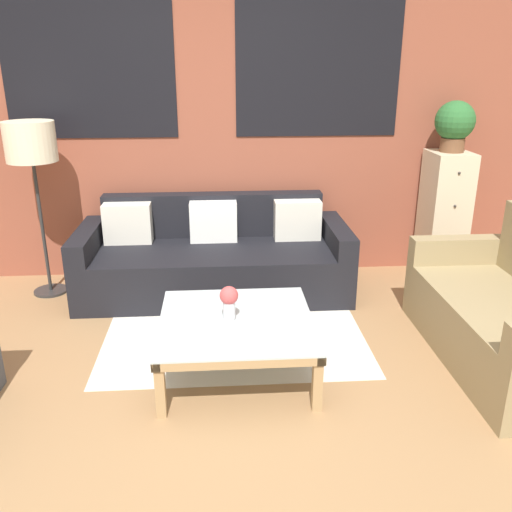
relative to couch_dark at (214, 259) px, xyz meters
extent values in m
plane|color=#9E754C|center=(-0.03, -1.95, -0.28)|extent=(16.00, 16.00, 0.00)
cube|color=brown|center=(-0.03, 0.49, 1.12)|extent=(8.40, 0.08, 2.80)
cube|color=black|center=(-0.98, 0.44, 1.52)|extent=(1.40, 0.01, 1.10)
cube|color=black|center=(0.92, 0.44, 1.52)|extent=(1.40, 0.01, 1.10)
cube|color=silver|center=(0.14, -0.74, -0.28)|extent=(1.85, 1.51, 0.00)
cube|color=black|center=(0.00, -0.13, -0.08)|extent=(1.91, 0.72, 0.40)
cube|color=black|center=(0.00, 0.31, 0.11)|extent=(1.91, 0.16, 0.78)
cube|color=black|center=(-1.04, -0.05, 0.01)|extent=(0.16, 0.88, 0.58)
cube|color=black|center=(1.04, -0.05, 0.01)|extent=(0.16, 0.88, 0.58)
cube|color=silver|center=(-0.73, 0.15, 0.29)|extent=(0.40, 0.16, 0.34)
cube|color=white|center=(0.00, 0.15, 0.29)|extent=(0.40, 0.16, 0.34)
cube|color=silver|center=(0.73, 0.15, 0.29)|extent=(0.40, 0.16, 0.34)
cube|color=#99845B|center=(1.81, -1.30, -0.07)|extent=(0.64, 1.29, 0.42)
cube|color=#99845B|center=(1.89, -0.58, 0.03)|extent=(0.80, 0.14, 0.62)
cube|color=silver|center=(0.14, -1.32, 0.08)|extent=(0.95, 0.95, 0.01)
cube|color=tan|center=(0.14, -1.77, 0.04)|extent=(0.95, 0.05, 0.05)
cube|color=tan|center=(0.14, -0.87, 0.04)|extent=(0.95, 0.05, 0.05)
cube|color=tan|center=(-0.31, -1.32, 0.04)|extent=(0.05, 0.95, 0.05)
cube|color=tan|center=(0.59, -1.32, 0.04)|extent=(0.05, 0.95, 0.05)
cube|color=tan|center=(-0.30, -1.76, -0.11)|extent=(0.06, 0.05, 0.35)
cube|color=tan|center=(0.58, -1.76, -0.11)|extent=(0.05, 0.05, 0.35)
cube|color=tan|center=(-0.30, -0.88, -0.11)|extent=(0.06, 0.06, 0.35)
cube|color=tan|center=(0.58, -0.88, -0.11)|extent=(0.05, 0.06, 0.35)
cylinder|color=#2D2D2D|center=(-1.41, 0.05, -0.27)|extent=(0.28, 0.28, 0.02)
cylinder|color=#2D2D2D|center=(-1.41, 0.05, 0.29)|extent=(0.03, 0.03, 1.10)
cylinder|color=beige|center=(-1.41, 0.05, 0.99)|extent=(0.39, 0.39, 0.31)
cube|color=beige|center=(2.05, 0.20, 0.28)|extent=(0.34, 0.41, 1.13)
sphere|color=#38332D|center=(2.05, -0.01, 0.71)|extent=(0.02, 0.02, 0.02)
sphere|color=#38332D|center=(2.05, -0.01, 0.43)|extent=(0.02, 0.02, 0.02)
sphere|color=#38332D|center=(2.05, -0.01, 0.14)|extent=(0.02, 0.02, 0.02)
sphere|color=#38332D|center=(2.05, -0.01, -0.14)|extent=(0.02, 0.02, 0.02)
cylinder|color=brown|center=(2.05, 0.20, 0.91)|extent=(0.20, 0.20, 0.12)
sphere|color=#2D6B33|center=(2.05, 0.20, 1.11)|extent=(0.33, 0.33, 0.33)
cylinder|color=silver|center=(0.10, -1.32, 0.14)|extent=(0.08, 0.08, 0.12)
sphere|color=#CC4C4C|center=(0.10, -1.32, 0.24)|extent=(0.11, 0.11, 0.11)
camera|label=1|loc=(0.05, -4.33, 1.59)|focal=38.00mm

